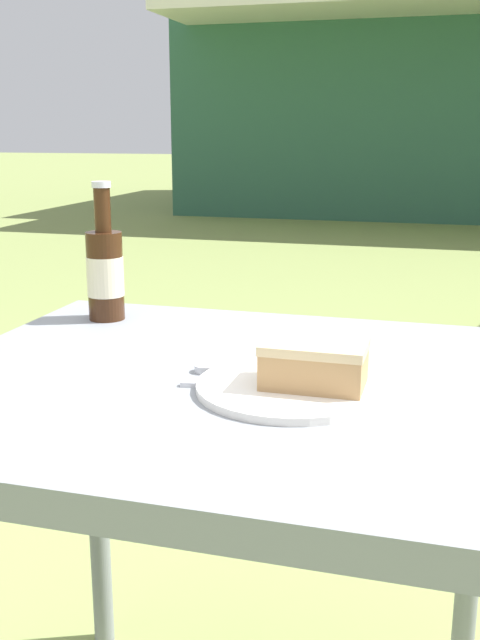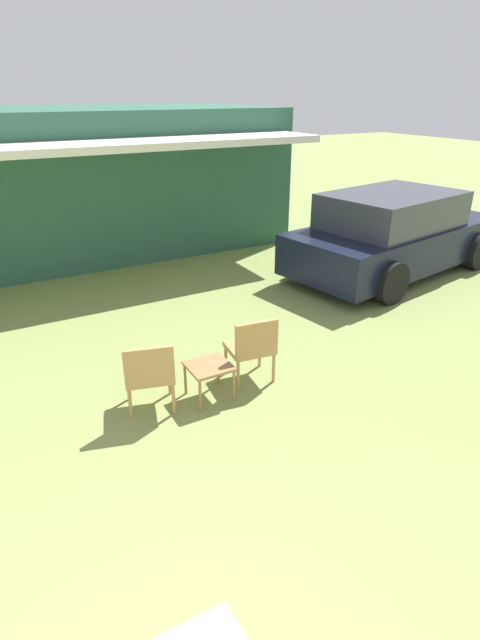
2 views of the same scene
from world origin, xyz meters
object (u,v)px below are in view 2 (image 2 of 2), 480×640
object	(u,v)px
parked_car	(394,234)
garden_side_table	(209,369)
wicker_chair_plain	(252,345)
wicker_chair_cushioned	(149,372)

from	to	relation	value
parked_car	garden_side_table	bearing A→B (deg)	-165.63
parked_car	wicker_chair_plain	size ratio (longest dim) A/B	5.66
garden_side_table	wicker_chair_cushioned	bearing A→B (deg)	171.38
parked_car	garden_side_table	world-z (taller)	parked_car
wicker_chair_cushioned	garden_side_table	distance (m)	0.64
parked_car	garden_side_table	size ratio (longest dim) A/B	10.04
wicker_chair_cushioned	garden_side_table	world-z (taller)	wicker_chair_cushioned
garden_side_table	wicker_chair_plain	bearing A→B (deg)	7.37
parked_car	garden_side_table	xyz separation A→B (m)	(-4.70, -2.11, -0.35)
parked_car	wicker_chair_cushioned	bearing A→B (deg)	-169.08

